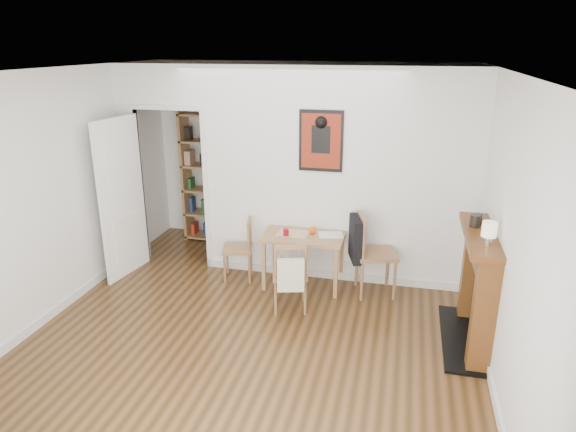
% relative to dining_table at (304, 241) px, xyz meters
% --- Properties ---
extents(ground, '(5.20, 5.20, 0.00)m').
position_rel_dining_table_xyz_m(ground, '(-0.26, -1.10, -0.58)').
color(ground, brown).
rests_on(ground, ground).
extents(room_shell, '(5.20, 5.20, 5.20)m').
position_rel_dining_table_xyz_m(room_shell, '(-0.16, 0.24, 0.72)').
color(room_shell, silver).
rests_on(room_shell, ground).
extents(dining_table, '(0.97, 0.62, 0.66)m').
position_rel_dining_table_xyz_m(dining_table, '(0.00, 0.00, 0.00)').
color(dining_table, '#A5834D').
rests_on(dining_table, ground).
extents(chair_left, '(0.48, 0.48, 0.79)m').
position_rel_dining_table_xyz_m(chair_left, '(-0.84, -0.02, -0.19)').
color(chair_left, '#906543').
rests_on(chair_left, ground).
extents(chair_right, '(0.65, 0.60, 0.98)m').
position_rel_dining_table_xyz_m(chair_right, '(0.85, -0.02, -0.07)').
color(chair_right, '#906543').
rests_on(chair_right, ground).
extents(chair_front, '(0.51, 0.55, 0.83)m').
position_rel_dining_table_xyz_m(chair_front, '(-0.03, -0.63, -0.16)').
color(chair_front, '#906543').
rests_on(chair_front, ground).
extents(bookshelf, '(0.81, 0.32, 1.91)m').
position_rel_dining_table_xyz_m(bookshelf, '(-1.65, 1.22, 0.36)').
color(bookshelf, '#A5834D').
rests_on(bookshelf, ground).
extents(fireplace, '(0.45, 1.25, 1.16)m').
position_rel_dining_table_xyz_m(fireplace, '(1.90, -0.85, 0.04)').
color(fireplace, brown).
rests_on(fireplace, ground).
extents(red_glass, '(0.07, 0.07, 0.09)m').
position_rel_dining_table_xyz_m(red_glass, '(-0.20, -0.09, 0.12)').
color(red_glass, maroon).
rests_on(red_glass, dining_table).
extents(orange_fruit, '(0.09, 0.09, 0.09)m').
position_rel_dining_table_xyz_m(orange_fruit, '(0.09, 0.05, 0.12)').
color(orange_fruit, '#E6550C').
rests_on(orange_fruit, dining_table).
extents(placemat, '(0.39, 0.30, 0.00)m').
position_rel_dining_table_xyz_m(placemat, '(-0.13, -0.00, 0.08)').
color(placemat, beige).
rests_on(placemat, dining_table).
extents(notebook, '(0.33, 0.27, 0.01)m').
position_rel_dining_table_xyz_m(notebook, '(0.32, 0.04, 0.09)').
color(notebook, silver).
rests_on(notebook, dining_table).
extents(mantel_lamp, '(0.13, 0.13, 0.21)m').
position_rel_dining_table_xyz_m(mantel_lamp, '(1.88, -1.16, 0.71)').
color(mantel_lamp, silver).
rests_on(mantel_lamp, fireplace).
extents(ceramic_jar_a, '(0.10, 0.10, 0.12)m').
position_rel_dining_table_xyz_m(ceramic_jar_a, '(1.81, -0.71, 0.64)').
color(ceramic_jar_a, black).
rests_on(ceramic_jar_a, fireplace).
extents(ceramic_jar_b, '(0.08, 0.08, 0.10)m').
position_rel_dining_table_xyz_m(ceramic_jar_b, '(1.85, -0.60, 0.63)').
color(ceramic_jar_b, black).
rests_on(ceramic_jar_b, fireplace).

